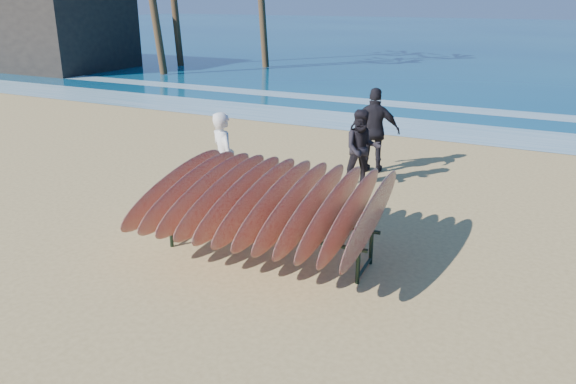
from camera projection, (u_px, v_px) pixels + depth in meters
name	position (u px, v px, depth m)	size (l,w,h in m)	color
ground	(262.00, 273.00, 7.80)	(120.00, 120.00, 0.00)	tan
ocean	(540.00, 36.00, 54.17)	(160.00, 160.00, 0.00)	navy
foam_near	(431.00, 129.00, 16.23)	(160.00, 160.00, 0.00)	white
foam_far	(455.00, 109.00, 19.18)	(160.00, 160.00, 0.00)	white
surfboard_rack	(267.00, 201.00, 8.08)	(3.33, 2.97, 1.34)	black
person_white	(224.00, 158.00, 10.19)	(0.62, 0.41, 1.71)	silver
person_dark_a	(362.00, 149.00, 11.13)	(0.76, 0.59, 1.56)	black
person_dark_b	(375.00, 131.00, 12.04)	(1.07, 0.45, 1.83)	black
building	(31.00, 24.00, 29.97)	(10.03, 5.57, 4.46)	#2D2823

